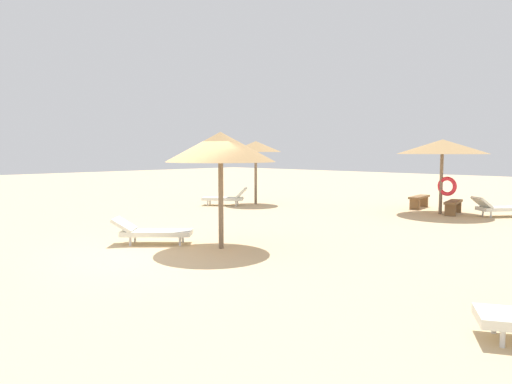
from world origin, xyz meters
TOP-DOWN VIEW (x-y plane):
  - ground_plane at (0.00, 0.00)m, footprint 80.00×80.00m
  - parasol_0 at (-5.34, 8.53)m, footprint 2.21×2.21m
  - parasol_1 at (1.70, 10.93)m, footprint 3.19×3.19m
  - parasol_2 at (0.44, 1.36)m, footprint 2.56×2.56m
  - lounger_0 at (-5.92, 7.32)m, footprint 1.88×1.63m
  - lounger_1 at (3.48, 11.63)m, footprint 1.66×1.89m
  - lounger_2 at (-1.18, 0.50)m, footprint 1.82×1.78m
  - bench_0 at (0.37, 12.09)m, footprint 0.58×1.54m
  - bench_1 at (2.08, 11.15)m, footprint 0.68×1.55m

SIDE VIEW (x-z plane):
  - ground_plane at x=0.00m, z-range 0.00..0.00m
  - lounger_2 at x=-1.18m, z-range -0.02..0.64m
  - lounger_1 at x=3.48m, z-range -0.04..0.67m
  - lounger_0 at x=-5.92m, z-range -0.06..0.70m
  - bench_0 at x=0.37m, z-range 0.10..0.59m
  - bench_1 at x=2.08m, z-range 0.10..0.59m
  - parasol_2 at x=0.44m, z-range 1.01..3.73m
  - parasol_1 at x=1.70m, z-range 1.07..3.77m
  - parasol_0 at x=-5.34m, z-range 1.11..3.82m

